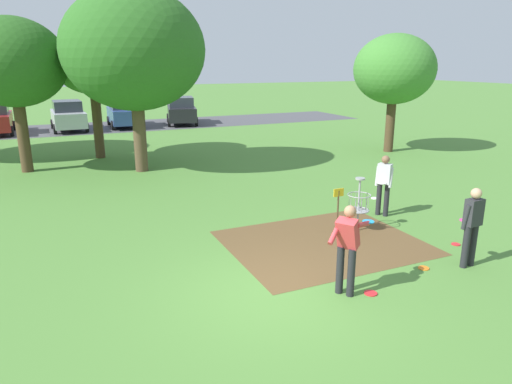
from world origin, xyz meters
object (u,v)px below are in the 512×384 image
at_px(parked_car_center_right, 124,113).
at_px(frisbee_by_tee, 424,268).
at_px(frisbee_near_basket, 456,244).
at_px(parked_car_center_left, 68,116).
at_px(tree_mid_right, 134,50).
at_px(player_throwing, 384,182).
at_px(frisbee_mid_grass, 375,198).
at_px(player_waiting_left, 472,223).
at_px(tree_near_left, 13,63).
at_px(disc_golf_basket, 356,203).
at_px(player_foreground_watching, 348,244).
at_px(tree_mid_left, 394,70).
at_px(tree_near_right, 92,61).
at_px(frisbee_far_left, 371,293).
at_px(parked_car_rightmost, 181,110).

bearing_deg(parked_car_center_right, frisbee_by_tee, -84.97).
xyz_separation_m(frisbee_near_basket, parked_car_center_left, (-7.26, 23.89, 0.91)).
bearing_deg(frisbee_near_basket, tree_mid_right, 116.04).
relative_size(player_throwing, frisbee_mid_grass, 7.07).
height_order(player_throwing, player_waiting_left, same).
bearing_deg(tree_near_left, player_waiting_left, -57.26).
xyz_separation_m(disc_golf_basket, player_foreground_watching, (-2.16, -2.67, 0.23)).
bearing_deg(tree_near_left, player_throwing, -47.50).
bearing_deg(frisbee_by_tee, player_waiting_left, -16.93).
xyz_separation_m(player_waiting_left, tree_near_left, (-8.66, 13.48, 3.15)).
distance_m(player_waiting_left, tree_mid_right, 13.11).
xyz_separation_m(player_throwing, tree_mid_left, (6.53, 7.59, 2.83)).
distance_m(player_throwing, frisbee_near_basket, 2.65).
relative_size(player_throwing, tree_near_right, 0.30).
bearing_deg(tree_mid_left, frisbee_far_left, -130.88).
height_order(tree_near_left, parked_car_center_left, tree_near_left).
bearing_deg(frisbee_mid_grass, frisbee_near_basket, -99.98).
relative_size(player_foreground_watching, player_throwing, 1.00).
bearing_deg(player_throwing, tree_near_left, 132.50).
xyz_separation_m(player_foreground_watching, frisbee_near_basket, (3.78, 0.92, -0.98)).
height_order(frisbee_far_left, parked_car_center_left, parked_car_center_left).
height_order(player_foreground_watching, parked_car_center_right, parked_car_center_right).
relative_size(tree_near_left, tree_mid_left, 1.07).
bearing_deg(disc_golf_basket, tree_near_right, 111.28).
bearing_deg(tree_mid_right, disc_golf_basket, -67.99).
distance_m(tree_mid_left, tree_mid_right, 11.65).
bearing_deg(frisbee_mid_grass, tree_near_right, 124.71).
bearing_deg(player_foreground_watching, player_throwing, 43.35).
distance_m(player_waiting_left, tree_near_right, 16.53).
xyz_separation_m(player_waiting_left, parked_car_rightmost, (0.75, 25.01, -0.05)).
bearing_deg(parked_car_center_left, frisbee_far_left, -81.09).
relative_size(frisbee_by_tee, parked_car_center_right, 0.05).
bearing_deg(parked_car_rightmost, frisbee_far_left, -97.61).
relative_size(player_waiting_left, tree_near_right, 0.30).
distance_m(player_throwing, parked_car_center_left, 22.56).
relative_size(player_throwing, tree_mid_right, 0.25).
bearing_deg(parked_car_rightmost, frisbee_mid_grass, -88.11).
height_order(frisbee_near_basket, tree_mid_left, tree_mid_left).
bearing_deg(tree_near_right, parked_car_center_left, 94.70).
relative_size(frisbee_near_basket, frisbee_far_left, 0.84).
relative_size(disc_golf_basket, frisbee_mid_grass, 5.74).
height_order(frisbee_by_tee, frisbee_mid_grass, same).
distance_m(tree_near_left, parked_car_center_left, 12.01).
xyz_separation_m(player_throwing, tree_near_right, (-6.27, 11.73, 3.22)).
relative_size(frisbee_mid_grass, tree_near_right, 0.04).
relative_size(disc_golf_basket, parked_car_center_left, 0.33).
distance_m(parked_car_center_left, parked_car_center_right, 3.44).
xyz_separation_m(frisbee_mid_grass, tree_near_right, (-7.15, 10.32, 4.18)).
xyz_separation_m(disc_golf_basket, frisbee_far_left, (-1.72, -2.87, -0.74)).
relative_size(player_throwing, player_waiting_left, 1.00).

